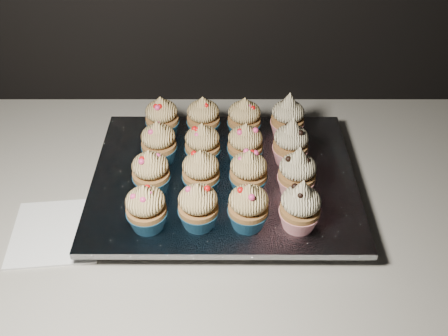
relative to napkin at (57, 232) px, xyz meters
name	(u,v)px	position (x,y,z in m)	size (l,w,h in m)	color
cabinet	(150,335)	(0.10, 0.10, -0.47)	(2.40, 0.60, 0.86)	black
worktop	(126,200)	(0.10, 0.10, -0.02)	(2.44, 0.64, 0.04)	beige
napkin	(57,232)	(0.00, 0.00, 0.00)	(0.14, 0.14, 0.00)	white
baking_tray	(224,185)	(0.27, 0.10, 0.01)	(0.42, 0.32, 0.02)	black
foil_lining	(224,178)	(0.27, 0.10, 0.03)	(0.46, 0.36, 0.01)	silver
cupcake_0	(146,208)	(0.15, -0.02, 0.07)	(0.06, 0.06, 0.08)	navy
cupcake_1	(198,206)	(0.23, -0.01, 0.07)	(0.06, 0.06, 0.08)	navy
cupcake_2	(248,207)	(0.31, -0.01, 0.07)	(0.06, 0.06, 0.08)	navy
cupcake_3	(300,207)	(0.39, -0.01, 0.07)	(0.06, 0.06, 0.10)	red
cupcake_4	(151,172)	(0.15, 0.07, 0.07)	(0.06, 0.06, 0.08)	navy
cupcake_5	(201,173)	(0.23, 0.07, 0.07)	(0.06, 0.06, 0.08)	navy
cupcake_6	(249,173)	(0.31, 0.07, 0.07)	(0.06, 0.06, 0.08)	navy
cupcake_7	(297,173)	(0.39, 0.06, 0.07)	(0.06, 0.06, 0.10)	red
cupcake_8	(159,143)	(0.16, 0.15, 0.07)	(0.06, 0.06, 0.08)	navy
cupcake_9	(203,145)	(0.23, 0.14, 0.07)	(0.06, 0.06, 0.08)	navy
cupcake_10	(245,145)	(0.31, 0.14, 0.07)	(0.06, 0.06, 0.08)	navy
cupcake_11	(291,143)	(0.39, 0.14, 0.07)	(0.06, 0.06, 0.10)	red
cupcake_12	(162,118)	(0.16, 0.22, 0.07)	(0.06, 0.06, 0.08)	navy
cupcake_13	(203,118)	(0.23, 0.22, 0.07)	(0.06, 0.06, 0.08)	navy
cupcake_14	(244,119)	(0.31, 0.22, 0.07)	(0.06, 0.06, 0.08)	navy
cupcake_15	(288,118)	(0.39, 0.22, 0.07)	(0.06, 0.06, 0.10)	red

